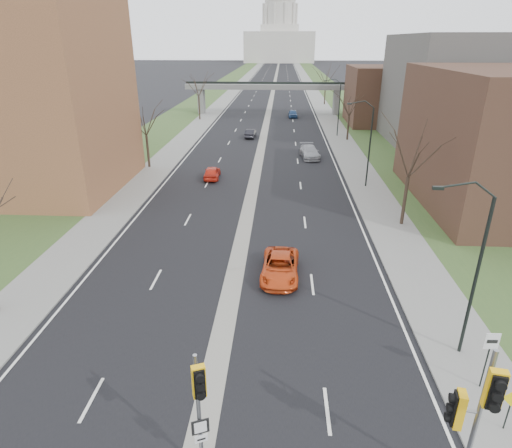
# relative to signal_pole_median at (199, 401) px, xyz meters

# --- Properties ---
(ground) EXTENTS (700.00, 700.00, 0.00)m
(ground) POSITION_rel_signal_pole_median_xyz_m (-0.43, 1.27, -3.62)
(ground) COLOR black
(ground) RESTS_ON ground
(road_surface) EXTENTS (20.00, 600.00, 0.01)m
(road_surface) POSITION_rel_signal_pole_median_xyz_m (-0.43, 151.27, -3.62)
(road_surface) COLOR black
(road_surface) RESTS_ON ground
(median_strip) EXTENTS (1.20, 600.00, 0.02)m
(median_strip) POSITION_rel_signal_pole_median_xyz_m (-0.43, 151.27, -3.62)
(median_strip) COLOR gray
(median_strip) RESTS_ON ground
(sidewalk_right) EXTENTS (4.00, 600.00, 0.12)m
(sidewalk_right) POSITION_rel_signal_pole_median_xyz_m (11.57, 151.27, -3.56)
(sidewalk_right) COLOR gray
(sidewalk_right) RESTS_ON ground
(sidewalk_left) EXTENTS (4.00, 600.00, 0.12)m
(sidewalk_left) POSITION_rel_signal_pole_median_xyz_m (-12.43, 151.27, -3.56)
(sidewalk_left) COLOR gray
(sidewalk_left) RESTS_ON ground
(grass_verge_right) EXTENTS (8.00, 600.00, 0.10)m
(grass_verge_right) POSITION_rel_signal_pole_median_xyz_m (17.57, 151.27, -3.57)
(grass_verge_right) COLOR #2D4821
(grass_verge_right) RESTS_ON ground
(grass_verge_left) EXTENTS (8.00, 600.00, 0.10)m
(grass_verge_left) POSITION_rel_signal_pole_median_xyz_m (-18.43, 151.27, -3.57)
(grass_verge_left) COLOR #2D4821
(grass_verge_left) RESTS_ON ground
(commercial_block_mid) EXTENTS (18.00, 22.00, 15.00)m
(commercial_block_mid) POSITION_rel_signal_pole_median_xyz_m (27.57, 53.27, 3.88)
(commercial_block_mid) COLOR #514E4A
(commercial_block_mid) RESTS_ON ground
(commercial_block_far) EXTENTS (14.00, 14.00, 10.00)m
(commercial_block_far) POSITION_rel_signal_pole_median_xyz_m (21.57, 71.27, 1.38)
(commercial_block_far) COLOR #482E21
(commercial_block_far) RESTS_ON ground
(pedestrian_bridge) EXTENTS (34.00, 3.00, 6.45)m
(pedestrian_bridge) POSITION_rel_signal_pole_median_xyz_m (-0.43, 81.27, 1.22)
(pedestrian_bridge) COLOR slate
(pedestrian_bridge) RESTS_ON ground
(capitol) EXTENTS (48.00, 42.00, 55.75)m
(capitol) POSITION_rel_signal_pole_median_xyz_m (-0.43, 321.27, 14.98)
(capitol) COLOR beige
(capitol) RESTS_ON ground
(streetlight_near) EXTENTS (2.61, 0.20, 8.70)m
(streetlight_near) POSITION_rel_signal_pole_median_xyz_m (10.56, 7.27, 3.33)
(streetlight_near) COLOR black
(streetlight_near) RESTS_ON sidewalk_right
(streetlight_mid) EXTENTS (2.61, 0.20, 8.70)m
(streetlight_mid) POSITION_rel_signal_pole_median_xyz_m (10.56, 33.27, 3.33)
(streetlight_mid) COLOR black
(streetlight_mid) RESTS_ON sidewalk_right
(streetlight_far) EXTENTS (2.61, 0.20, 8.70)m
(streetlight_far) POSITION_rel_signal_pole_median_xyz_m (10.56, 59.27, 3.33)
(streetlight_far) COLOR black
(streetlight_far) RESTS_ON sidewalk_right
(tree_left_b) EXTENTS (6.75, 6.75, 8.81)m
(tree_left_b) POSITION_rel_signal_pole_median_xyz_m (-13.43, 39.27, 2.60)
(tree_left_b) COLOR #382B21
(tree_left_b) RESTS_ON sidewalk_left
(tree_left_c) EXTENTS (7.65, 7.65, 9.99)m
(tree_left_c) POSITION_rel_signal_pole_median_xyz_m (-13.43, 73.27, 3.42)
(tree_left_c) COLOR #382B21
(tree_left_c) RESTS_ON sidewalk_left
(tree_right_a) EXTENTS (7.20, 7.20, 9.40)m
(tree_right_a) POSITION_rel_signal_pole_median_xyz_m (12.57, 23.27, 3.01)
(tree_right_a) COLOR #382B21
(tree_right_a) RESTS_ON sidewalk_right
(tree_right_b) EXTENTS (6.30, 6.30, 8.22)m
(tree_right_b) POSITION_rel_signal_pole_median_xyz_m (12.57, 56.27, 2.20)
(tree_right_b) COLOR #382B21
(tree_right_b) RESTS_ON sidewalk_right
(tree_right_c) EXTENTS (7.65, 7.65, 9.99)m
(tree_right_c) POSITION_rel_signal_pole_median_xyz_m (12.57, 96.27, 3.42)
(tree_right_c) COLOR #382B21
(tree_right_c) RESTS_ON sidewalk_right
(signal_pole_median) EXTENTS (0.74, 0.87, 5.20)m
(signal_pole_median) POSITION_rel_signal_pole_median_xyz_m (0.00, 0.00, 0.00)
(signal_pole_median) COLOR gray
(signal_pole_median) RESTS_ON ground
(signal_pole_right) EXTENTS (1.01, 1.21, 5.97)m
(signal_pole_right) POSITION_rel_signal_pole_median_xyz_m (8.45, -0.09, 0.28)
(signal_pole_right) COLOR gray
(signal_pole_right) RESTS_ON ground
(speed_limit_sign) EXTENTS (0.62, 0.07, 2.86)m
(speed_limit_sign) POSITION_rel_signal_pole_median_xyz_m (11.40, 4.92, -1.54)
(speed_limit_sign) COLOR black
(speed_limit_sign) RESTS_ON sidewalk_right
(warning_sign) EXTENTS (0.77, 0.07, 1.96)m
(warning_sign) POSITION_rel_signal_pole_median_xyz_m (11.38, 2.69, -2.23)
(warning_sign) COLOR black
(warning_sign) RESTS_ON sidewalk_right
(car_left_near) EXTENTS (1.81, 4.13, 1.39)m
(car_left_near) POSITION_rel_signal_pole_median_xyz_m (-5.17, 35.33, -2.93)
(car_left_near) COLOR red
(car_left_near) RESTS_ON ground
(car_left_far) EXTENTS (1.69, 4.15, 1.34)m
(car_left_far) POSITION_rel_signal_pole_median_xyz_m (-2.43, 57.46, -2.95)
(car_left_far) COLOR black
(car_left_far) RESTS_ON ground
(car_right_near) EXTENTS (2.55, 5.18, 1.41)m
(car_right_near) POSITION_rel_signal_pole_median_xyz_m (2.53, 14.17, -2.92)
(car_right_near) COLOR #CA4115
(car_right_near) RESTS_ON ground
(car_right_mid) EXTENTS (2.80, 5.56, 1.55)m
(car_right_mid) POSITION_rel_signal_pole_median_xyz_m (6.15, 45.19, -2.85)
(car_right_mid) COLOR #94959B
(car_right_mid) RESTS_ON ground
(car_right_far) EXTENTS (1.84, 4.34, 1.47)m
(car_right_far) POSITION_rel_signal_pole_median_xyz_m (4.63, 77.32, -2.89)
(car_right_far) COLOR navy
(car_right_far) RESTS_ON ground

